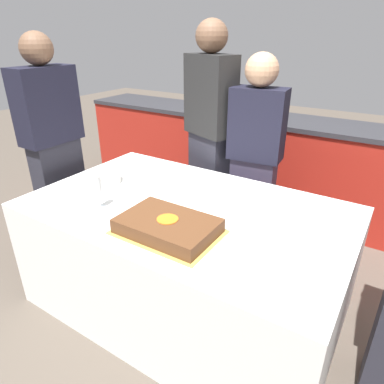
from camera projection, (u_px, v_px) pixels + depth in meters
name	position (u px, v px, depth m)	size (l,w,h in m)	color
ground_plane	(187.00, 302.00, 2.30)	(14.00, 14.00, 0.00)	brown
back_counter	(278.00, 165.00, 3.36)	(4.40, 0.58, 0.92)	#A82319
dining_table	(186.00, 257.00, 2.15)	(1.86, 1.14, 0.73)	white
cake	(168.00, 226.00, 1.71)	(0.52, 0.36, 0.08)	gold
plate_stack	(104.00, 177.00, 2.29)	(0.21, 0.21, 0.07)	white
wine_glass	(98.00, 187.00, 1.92)	(0.07, 0.07, 0.20)	white
side_plate_near_cake	(186.00, 203.00, 2.01)	(0.20, 0.20, 0.00)	white
person_cutting_cake	(255.00, 158.00, 2.52)	(0.40, 0.24, 1.53)	#383347
person_seated_left	(55.00, 151.00, 2.50)	(0.21, 0.42, 1.66)	#282833
person_standing_back	(210.00, 136.00, 2.66)	(0.45, 0.33, 1.74)	#282833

